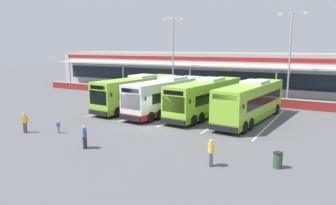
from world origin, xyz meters
name	(u,v)px	position (x,y,z in m)	size (l,w,h in m)	color
ground_plane	(159,126)	(0.00, 0.00, 0.00)	(200.00, 200.00, 0.00)	#56565B
terminal_building	(246,72)	(0.00, 26.91, 3.01)	(70.00, 13.00, 6.00)	#B7B7B2
red_barrier_wall	(217,98)	(0.00, 14.50, 0.56)	(60.00, 0.40, 1.10)	maroon
coach_bus_leftmost	(138,93)	(-6.29, 5.76, 1.79)	(3.75, 12.32, 3.78)	#8CC633
coach_bus_left_centre	(168,96)	(-2.17, 5.42, 1.79)	(3.75, 12.32, 3.78)	silver
coach_bus_centre	(206,98)	(1.86, 6.12, 1.79)	(3.75, 12.32, 3.78)	#8CC633
coach_bus_right_centre	(251,102)	(6.47, 5.97, 1.79)	(3.75, 12.32, 3.78)	#8CC633
bay_stripe_far_west	(124,107)	(-8.40, 6.00, 0.00)	(0.14, 13.00, 0.01)	silver
bay_stripe_west	(154,110)	(-4.20, 6.00, 0.00)	(0.14, 13.00, 0.01)	silver
bay_stripe_mid_west	(188,114)	(0.00, 6.00, 0.00)	(0.14, 13.00, 0.01)	silver
bay_stripe_centre	(227,118)	(4.20, 6.00, 0.00)	(0.14, 13.00, 0.01)	silver
bay_stripe_mid_east	(271,123)	(8.40, 6.00, 0.00)	(0.14, 13.00, 0.01)	silver
pedestrian_with_handbag	(85,136)	(-1.23, -7.91, 0.86)	(0.61, 0.53, 1.62)	#33333D
pedestrian_in_dark_coat	(211,152)	(7.59, -6.76, 0.87)	(0.46, 0.43, 1.62)	slate
pedestrian_child	(58,127)	(-5.96, -6.01, 0.54)	(0.33, 0.18, 1.00)	slate
pedestrian_near_bin	(25,122)	(-8.41, -7.27, 0.87)	(0.52, 0.34, 1.62)	#4C4238
lamp_post_west	(173,52)	(-7.85, 17.02, 6.29)	(3.24, 0.28, 11.00)	#9E9EA3
lamp_post_centre	(290,52)	(8.06, 16.84, 6.29)	(3.24, 0.28, 11.00)	#9E9EA3
litter_bin	(278,160)	(11.09, -5.12, 0.47)	(0.54, 0.54, 0.93)	#2D5133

